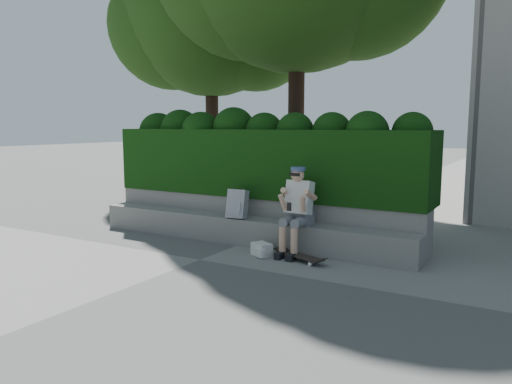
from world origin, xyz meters
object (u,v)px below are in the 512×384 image
Objects in this scene: skateboard at (300,256)px; backpack_plaid at (237,204)px; person at (297,207)px; backpack_ground at (262,249)px.

backpack_plaid reaches higher than skateboard.
skateboard is at bearing -58.02° from person.
skateboard is 0.65m from backpack_ground.
person is at bearing 140.86° from skateboard.
skateboard is (0.22, -0.35, -0.68)m from person.
backpack_ground is at bearing -158.71° from skateboard.
skateboard is 2.79× the size of backpack_ground.
backpack_plaid is at bearing 176.02° from person.
skateboard is 1.58m from backpack_plaid.
skateboard is at bearing -22.28° from backpack_plaid.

